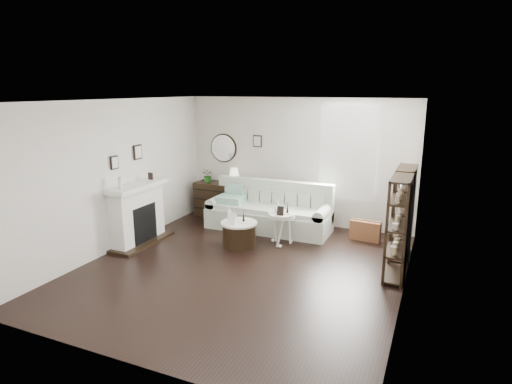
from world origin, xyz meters
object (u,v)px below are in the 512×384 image
at_px(sofa, 270,214).
at_px(dresser, 221,200).
at_px(pedestal_table, 282,216).
at_px(drum_table, 239,234).

bearing_deg(sofa, dresser, 163.92).
bearing_deg(pedestal_table, dresser, 148.46).
height_order(sofa, drum_table, sofa).
bearing_deg(drum_table, dresser, 127.68).
bearing_deg(pedestal_table, drum_table, -150.03).
bearing_deg(sofa, drum_table, -96.93).
xyz_separation_m(drum_table, pedestal_table, (0.69, 0.40, 0.32)).
bearing_deg(dresser, drum_table, -52.32).
relative_size(sofa, pedestal_table, 4.18).
distance_m(dresser, pedestal_table, 2.24).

